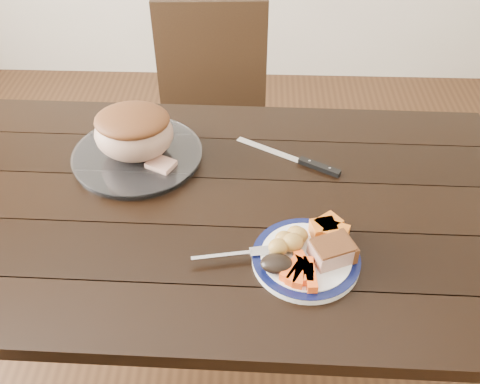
{
  "coord_description": "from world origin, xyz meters",
  "views": [
    {
      "loc": [
        0.12,
        -1.0,
        1.67
      ],
      "look_at": [
        0.08,
        -0.02,
        0.8
      ],
      "focal_mm": 40.0,
      "sensor_mm": 36.0,
      "label": 1
    }
  ],
  "objects_px": {
    "dinner_plate": "(306,259)",
    "pork_slice": "(332,252)",
    "fork": "(237,254)",
    "roast_joint": "(134,134)",
    "dining_table": "(210,226)",
    "chair_far": "(213,115)",
    "serving_platter": "(138,156)",
    "carving_knife": "(306,162)"
  },
  "relations": [
    {
      "from": "chair_far",
      "to": "roast_joint",
      "type": "bearing_deg",
      "value": 71.43
    },
    {
      "from": "chair_far",
      "to": "roast_joint",
      "type": "relative_size",
      "value": 4.37
    },
    {
      "from": "dinner_plate",
      "to": "roast_joint",
      "type": "bearing_deg",
      "value": 141.17
    },
    {
      "from": "serving_platter",
      "to": "fork",
      "type": "distance_m",
      "value": 0.46
    },
    {
      "from": "dining_table",
      "to": "dinner_plate",
      "type": "bearing_deg",
      "value": -39.55
    },
    {
      "from": "dinner_plate",
      "to": "dining_table",
      "type": "bearing_deg",
      "value": 140.45
    },
    {
      "from": "pork_slice",
      "to": "roast_joint",
      "type": "height_order",
      "value": "roast_joint"
    },
    {
      "from": "dinner_plate",
      "to": "pork_slice",
      "type": "relative_size",
      "value": 2.78
    },
    {
      "from": "pork_slice",
      "to": "fork",
      "type": "xyz_separation_m",
      "value": [
        -0.21,
        0.0,
        -0.02
      ]
    },
    {
      "from": "pork_slice",
      "to": "roast_joint",
      "type": "relative_size",
      "value": 0.41
    },
    {
      "from": "fork",
      "to": "roast_joint",
      "type": "distance_m",
      "value": 0.47
    },
    {
      "from": "dinner_plate",
      "to": "fork",
      "type": "distance_m",
      "value": 0.16
    },
    {
      "from": "dining_table",
      "to": "serving_platter",
      "type": "distance_m",
      "value": 0.29
    },
    {
      "from": "dining_table",
      "to": "roast_joint",
      "type": "distance_m",
      "value": 0.32
    },
    {
      "from": "pork_slice",
      "to": "fork",
      "type": "height_order",
      "value": "pork_slice"
    },
    {
      "from": "fork",
      "to": "chair_far",
      "type": "bearing_deg",
      "value": 87.58
    },
    {
      "from": "serving_platter",
      "to": "fork",
      "type": "bearing_deg",
      "value": -51.17
    },
    {
      "from": "carving_knife",
      "to": "dinner_plate",
      "type": "bearing_deg",
      "value": -63.66
    },
    {
      "from": "dining_table",
      "to": "chair_far",
      "type": "xyz_separation_m",
      "value": [
        -0.05,
        0.74,
        -0.13
      ]
    },
    {
      "from": "roast_joint",
      "to": "pork_slice",
      "type": "bearing_deg",
      "value": -36.01
    },
    {
      "from": "dinner_plate",
      "to": "fork",
      "type": "height_order",
      "value": "fork"
    },
    {
      "from": "fork",
      "to": "roast_joint",
      "type": "height_order",
      "value": "roast_joint"
    },
    {
      "from": "dinner_plate",
      "to": "serving_platter",
      "type": "height_order",
      "value": "serving_platter"
    },
    {
      "from": "pork_slice",
      "to": "dinner_plate",
      "type": "bearing_deg",
      "value": 175.24
    },
    {
      "from": "serving_platter",
      "to": "carving_knife",
      "type": "distance_m",
      "value": 0.47
    },
    {
      "from": "dining_table",
      "to": "pork_slice",
      "type": "xyz_separation_m",
      "value": [
        0.29,
        -0.2,
        0.13
      ]
    },
    {
      "from": "dining_table",
      "to": "carving_knife",
      "type": "height_order",
      "value": "carving_knife"
    },
    {
      "from": "dinner_plate",
      "to": "pork_slice",
      "type": "bearing_deg",
      "value": -4.76
    },
    {
      "from": "chair_far",
      "to": "carving_knife",
      "type": "relative_size",
      "value": 3.22
    },
    {
      "from": "fork",
      "to": "dining_table",
      "type": "bearing_deg",
      "value": 101.45
    },
    {
      "from": "serving_platter",
      "to": "dinner_plate",
      "type": "bearing_deg",
      "value": -38.83
    },
    {
      "from": "roast_joint",
      "to": "carving_knife",
      "type": "relative_size",
      "value": 0.74
    },
    {
      "from": "dining_table",
      "to": "roast_joint",
      "type": "height_order",
      "value": "roast_joint"
    },
    {
      "from": "chair_far",
      "to": "dinner_plate",
      "type": "relative_size",
      "value": 3.82
    },
    {
      "from": "dining_table",
      "to": "pork_slice",
      "type": "height_order",
      "value": "pork_slice"
    },
    {
      "from": "roast_joint",
      "to": "serving_platter",
      "type": "bearing_deg",
      "value": 0.0
    },
    {
      "from": "chair_far",
      "to": "pork_slice",
      "type": "height_order",
      "value": "chair_far"
    },
    {
      "from": "dining_table",
      "to": "dinner_plate",
      "type": "height_order",
      "value": "dinner_plate"
    },
    {
      "from": "pork_slice",
      "to": "fork",
      "type": "relative_size",
      "value": 0.49
    },
    {
      "from": "chair_far",
      "to": "fork",
      "type": "xyz_separation_m",
      "value": [
        0.13,
        -0.93,
        0.25
      ]
    },
    {
      "from": "serving_platter",
      "to": "chair_far",
      "type": "bearing_deg",
      "value": 74.7
    },
    {
      "from": "fork",
      "to": "dinner_plate",
      "type": "bearing_deg",
      "value": -9.83
    }
  ]
}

